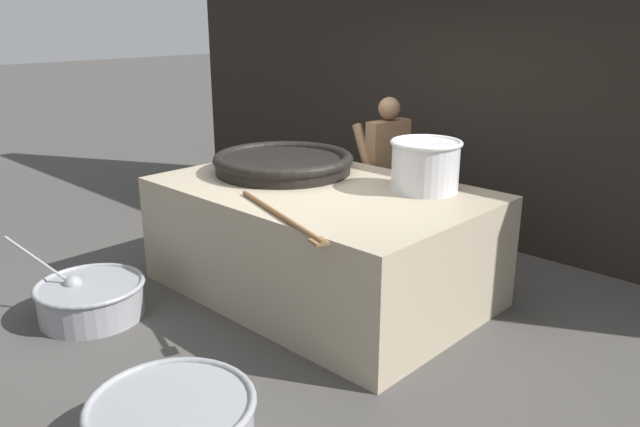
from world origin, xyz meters
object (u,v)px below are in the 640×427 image
object	(u,v)px
giant_wok_near	(283,162)
prep_bowl_vegetables	(91,298)
stock_pot	(425,164)
prep_bowl_meat	(172,422)
cook	(387,169)

from	to	relation	value
giant_wok_near	prep_bowl_vegetables	world-z (taller)	giant_wok_near
prep_bowl_vegetables	giant_wok_near	bearing A→B (deg)	77.42
stock_pot	prep_bowl_vegetables	distance (m)	3.01
giant_wok_near	prep_bowl_vegetables	distance (m)	2.08
stock_pot	prep_bowl_meat	size ratio (longest dim) A/B	0.62
stock_pot	cook	bearing A→B (deg)	142.84
cook	stock_pot	bearing A→B (deg)	152.57
prep_bowl_meat	cook	bearing A→B (deg)	108.48
giant_wok_near	prep_bowl_meat	distance (m)	2.90
cook	prep_bowl_meat	world-z (taller)	cook
stock_pot	prep_bowl_meat	distance (m)	2.89
stock_pot	prep_bowl_meat	world-z (taller)	stock_pot
giant_wok_near	stock_pot	distance (m)	1.40
cook	prep_bowl_meat	distance (m)	3.69
giant_wok_near	cook	distance (m)	1.20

